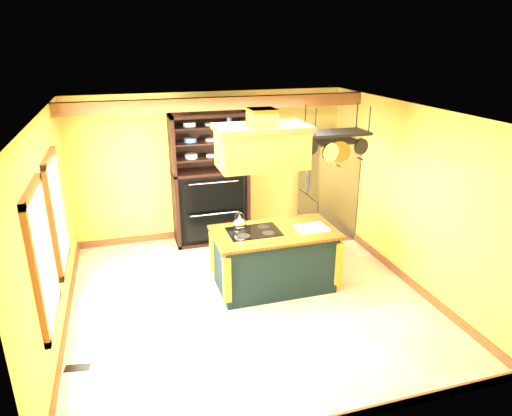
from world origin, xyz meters
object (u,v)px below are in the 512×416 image
refrigerator (327,189)px  hutch (210,193)px  kitchen_island (274,259)px  pot_rack (336,139)px  range_hood (262,144)px

refrigerator → hutch: size_ratio=0.77×
kitchen_island → pot_rack: (0.91, 0.00, 1.76)m
range_hood → pot_rack: same height
range_hood → refrigerator: size_ratio=0.69×
hutch → range_hood: bearing=-79.9°
kitchen_island → refrigerator: bearing=45.7°
pot_rack → hutch: 2.81m
range_hood → pot_rack: size_ratio=1.33×
hutch → pot_rack: bearing=-54.0°
range_hood → hutch: (-0.36, 2.01, -1.31)m
kitchen_island → range_hood: size_ratio=1.44×
kitchen_island → hutch: size_ratio=0.76×
kitchen_island → hutch: hutch is taller
pot_rack → refrigerator: pot_rack is taller
range_hood → refrigerator: bearing=42.6°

